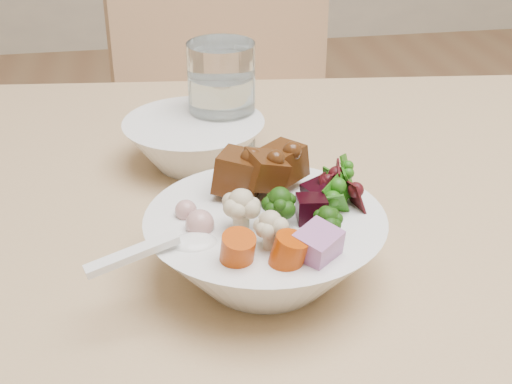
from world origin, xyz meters
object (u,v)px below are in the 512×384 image
(chair_far, at_px, (248,111))
(water_glass, at_px, (222,104))
(side_bowl, at_px, (194,143))
(dining_table, at_px, (436,285))
(food_bowl, at_px, (267,242))

(chair_far, height_order, water_glass, chair_far)
(chair_far, bearing_deg, side_bowl, -118.67)
(dining_table, distance_m, side_bowl, 0.29)
(chair_far, bearing_deg, water_glass, -115.65)
(chair_far, bearing_deg, food_bowl, -111.25)
(chair_far, height_order, food_bowl, chair_far)
(dining_table, xyz_separation_m, food_bowl, (-0.18, -0.05, 0.10))
(water_glass, bearing_deg, dining_table, -46.77)
(chair_far, distance_m, side_bowl, 0.56)
(dining_table, height_order, water_glass, water_glass)
(food_bowl, xyz_separation_m, water_glass, (-0.00, 0.25, 0.02))
(side_bowl, bearing_deg, water_glass, 37.88)
(dining_table, relative_size, side_bowl, 10.21)
(dining_table, height_order, food_bowl, food_bowl)
(chair_far, bearing_deg, dining_table, -96.72)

